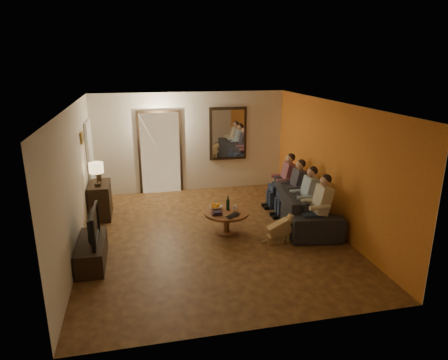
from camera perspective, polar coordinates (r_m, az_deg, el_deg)
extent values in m
cube|color=#3D2110|center=(8.11, -1.63, -7.86)|extent=(5.00, 6.00, 0.01)
cube|color=white|center=(7.40, -1.79, 10.73)|extent=(5.00, 6.00, 0.01)
cube|color=beige|center=(10.54, -4.80, 5.37)|extent=(5.00, 0.02, 2.60)
cube|color=beige|center=(4.92, 4.98, -8.37)|extent=(5.00, 0.02, 2.60)
cube|color=beige|center=(7.61, -20.52, -0.17)|extent=(0.02, 6.00, 2.60)
cube|color=beige|center=(8.47, 15.16, 1.98)|extent=(0.02, 6.00, 2.60)
cube|color=#D65824|center=(8.46, 15.10, 1.98)|extent=(0.01, 6.00, 2.60)
cube|color=#FFE0A5|center=(10.49, -9.09, 3.78)|extent=(1.00, 0.06, 2.10)
cube|color=black|center=(10.48, -9.09, 3.76)|extent=(1.12, 0.04, 2.22)
cube|color=silver|center=(10.55, -7.70, 3.07)|extent=(0.45, 0.03, 1.70)
cube|color=black|center=(10.64, 0.58, 6.64)|extent=(1.00, 0.05, 1.40)
cube|color=white|center=(10.61, 0.62, 6.61)|extent=(0.86, 0.02, 1.26)
cube|color=white|center=(9.88, -18.46, 2.12)|extent=(0.06, 0.85, 2.04)
cube|color=#B28C33|center=(8.74, -19.62, 5.74)|extent=(0.03, 0.28, 0.24)
cube|color=brown|center=(8.74, -19.53, 5.75)|extent=(0.01, 0.22, 0.18)
cube|color=black|center=(9.29, -17.25, -2.77)|extent=(0.45, 0.87, 0.77)
cube|color=black|center=(7.36, -18.34, -9.71)|extent=(0.45, 1.24, 0.41)
imported|color=black|center=(7.16, -18.69, -6.21)|extent=(0.97, 0.13, 0.56)
imported|color=black|center=(8.84, 11.35, -3.44)|extent=(2.67, 1.39, 0.74)
cylinder|color=brown|center=(8.12, 0.37, -6.07)|extent=(1.13, 1.13, 0.45)
imported|color=white|center=(8.19, -1.20, -3.93)|extent=(0.26, 0.26, 0.06)
cylinder|color=silver|center=(8.10, 1.54, -4.03)|extent=(0.06, 0.06, 0.10)
imported|color=black|center=(7.80, 1.55, -5.18)|extent=(0.39, 0.37, 0.03)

